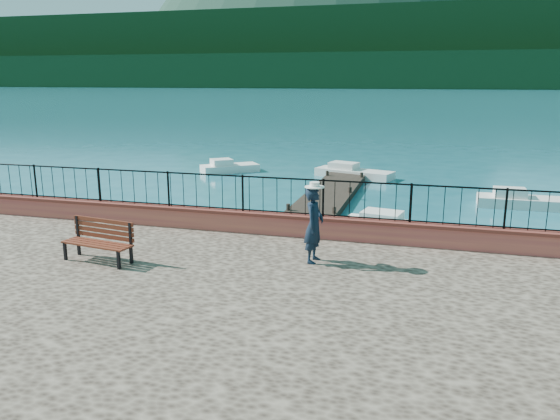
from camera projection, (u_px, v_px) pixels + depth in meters
The scene contains 14 objects.
ground at pixel (300, 345), 11.06m from camera, with size 2000.00×2000.00×0.00m, color #19596B.
parapet at pixel (334, 228), 14.17m from camera, with size 28.00×0.46×0.58m, color #C56247.
railing at pixel (335, 199), 13.99m from camera, with size 27.00×0.05×0.95m, color black.
dock at pixel (321, 204), 22.78m from camera, with size 2.00×16.00×0.30m, color #2D231C.
far_forest at pixel (433, 71), 289.64m from camera, with size 900.00×60.00×18.00m, color black.
foothills at pixel (435, 51), 342.72m from camera, with size 900.00×120.00×44.00m, color black.
park_bench at pixel (99, 249), 12.41m from camera, with size 1.77×0.80×0.95m.
person at pixel (314, 225), 12.25m from camera, with size 0.63×0.41×1.73m, color black.
hat at pixel (315, 185), 12.03m from camera, with size 0.44×0.44×0.12m, color white.
boat_0 at pixel (132, 217), 19.71m from camera, with size 3.97×1.30×0.80m, color silver.
boat_1 at pixel (398, 224), 18.74m from camera, with size 3.80×1.30×0.80m, color white.
boat_2 at pixel (523, 198), 22.81m from camera, with size 3.62×1.30×0.80m, color silver.
boat_3 at pixel (230, 165), 31.42m from camera, with size 3.23×1.30×0.80m, color silver.
boat_4 at pixel (354, 170), 29.68m from camera, with size 4.25×1.30×0.80m, color silver.
Camera 1 is at (2.34, -9.83, 5.28)m, focal length 35.00 mm.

